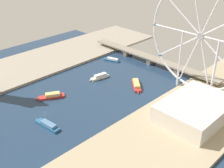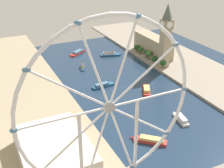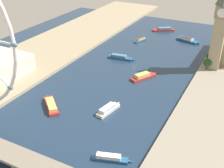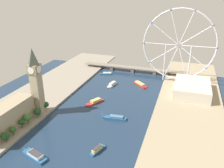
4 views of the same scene
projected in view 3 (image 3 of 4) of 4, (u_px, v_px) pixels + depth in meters
name	position (u px, v px, depth m)	size (l,w,h in m)	color
ground_plane	(134.00, 66.00, 314.71)	(390.35, 390.35, 0.00)	#1E334C
riverbank_right	(53.00, 48.00, 358.68)	(90.00, 520.00, 3.00)	tan
clock_tower	(220.00, 27.00, 282.42)	(14.22, 14.22, 85.29)	tan
tree_row_embankment	(215.00, 50.00, 326.73)	(10.88, 82.22, 12.87)	#513823
river_bridge	(22.00, 160.00, 177.21)	(202.35, 14.98, 9.35)	gray
tour_boat_0	(140.00, 40.00, 382.07)	(11.30, 23.16, 5.45)	#235684
tour_boat_1	(143.00, 76.00, 288.18)	(20.35, 31.03, 5.46)	#B22D28
tour_boat_2	(51.00, 105.00, 241.67)	(29.16, 26.93, 4.89)	#B22D28
tour_boat_3	(108.00, 109.00, 235.62)	(10.70, 28.16, 5.56)	beige
tour_boat_4	(164.00, 29.00, 421.40)	(32.35, 24.17, 4.85)	#B22D28
tour_boat_5	(121.00, 57.00, 330.69)	(33.13, 9.86, 4.93)	#235684
tour_boat_6	(110.00, 158.00, 186.26)	(26.84, 12.06, 4.41)	#235684
tour_boat_7	(188.00, 40.00, 381.37)	(34.36, 16.99, 5.78)	#235684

